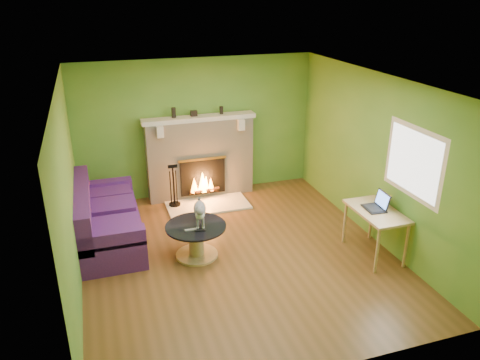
% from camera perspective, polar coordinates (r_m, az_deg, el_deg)
% --- Properties ---
extents(floor, '(5.00, 5.00, 0.00)m').
position_cam_1_polar(floor, '(7.18, -0.36, -9.03)').
color(floor, brown).
rests_on(floor, ground).
extents(ceiling, '(5.00, 5.00, 0.00)m').
position_cam_1_polar(ceiling, '(6.24, -0.42, 11.81)').
color(ceiling, white).
rests_on(ceiling, wall_back).
extents(wall_back, '(5.00, 0.00, 5.00)m').
position_cam_1_polar(wall_back, '(8.89, -5.27, 6.34)').
color(wall_back, '#45802A').
rests_on(wall_back, floor).
extents(wall_front, '(5.00, 0.00, 5.00)m').
position_cam_1_polar(wall_front, '(4.54, 9.34, -10.58)').
color(wall_front, '#45802A').
rests_on(wall_front, floor).
extents(wall_left, '(0.00, 5.00, 5.00)m').
position_cam_1_polar(wall_left, '(6.35, -20.14, -1.70)').
color(wall_left, '#45802A').
rests_on(wall_left, floor).
extents(wall_right, '(0.00, 5.00, 5.00)m').
position_cam_1_polar(wall_right, '(7.54, 16.16, 2.57)').
color(wall_right, '#45802A').
rests_on(wall_right, floor).
extents(window_frame, '(0.00, 1.20, 1.20)m').
position_cam_1_polar(window_frame, '(6.78, 20.42, 2.04)').
color(window_frame, silver).
rests_on(window_frame, wall_right).
extents(window_pane, '(0.00, 1.06, 1.06)m').
position_cam_1_polar(window_pane, '(6.77, 20.37, 2.04)').
color(window_pane, white).
rests_on(window_pane, wall_right).
extents(fireplace, '(2.10, 0.46, 1.58)m').
position_cam_1_polar(fireplace, '(8.88, -4.89, 2.75)').
color(fireplace, '#BCB49C').
rests_on(fireplace, floor).
extents(hearth, '(1.50, 0.75, 0.03)m').
position_cam_1_polar(hearth, '(8.70, -3.94, -3.03)').
color(hearth, beige).
rests_on(hearth, floor).
extents(mantel, '(2.10, 0.28, 0.08)m').
position_cam_1_polar(mantel, '(8.63, -5.02, 7.52)').
color(mantel, beige).
rests_on(mantel, fireplace).
extents(sofa, '(0.95, 2.10, 0.94)m').
position_cam_1_polar(sofa, '(7.67, -16.18, -4.74)').
color(sofa, '#3F1960').
rests_on(sofa, floor).
extents(coffee_table, '(0.90, 0.90, 0.51)m').
position_cam_1_polar(coffee_table, '(7.03, -5.36, -7.10)').
color(coffee_table, tan).
rests_on(coffee_table, floor).
extents(desk, '(0.58, 0.99, 0.73)m').
position_cam_1_polar(desk, '(7.16, 16.27, -4.22)').
color(desk, tan).
rests_on(desk, floor).
extents(cat, '(0.36, 0.67, 0.40)m').
position_cam_1_polar(cat, '(6.90, -4.93, -3.82)').
color(cat, slate).
rests_on(cat, coffee_table).
extents(remote_silver, '(0.17, 0.05, 0.02)m').
position_cam_1_polar(remote_silver, '(6.80, -6.02, -6.05)').
color(remote_silver, gray).
rests_on(remote_silver, coffee_table).
extents(remote_black, '(0.16, 0.07, 0.02)m').
position_cam_1_polar(remote_black, '(6.77, -4.92, -6.15)').
color(remote_black, black).
rests_on(remote_black, coffee_table).
extents(laptop, '(0.32, 0.36, 0.26)m').
position_cam_1_polar(laptop, '(7.10, 16.11, -2.50)').
color(laptop, black).
rests_on(laptop, desk).
extents(fire_tools, '(0.21, 0.21, 0.79)m').
position_cam_1_polar(fire_tools, '(8.57, -8.09, -0.63)').
color(fire_tools, black).
rests_on(fire_tools, hearth).
extents(mantel_vase_left, '(0.08, 0.08, 0.18)m').
position_cam_1_polar(mantel_vase_left, '(8.54, -8.09, 8.12)').
color(mantel_vase_left, black).
rests_on(mantel_vase_left, mantel).
extents(mantel_vase_right, '(0.07, 0.07, 0.14)m').
position_cam_1_polar(mantel_vase_right, '(8.74, -2.29, 8.51)').
color(mantel_vase_right, black).
rests_on(mantel_vase_right, mantel).
extents(mantel_box, '(0.12, 0.08, 0.10)m').
position_cam_1_polar(mantel_box, '(8.62, -5.65, 8.09)').
color(mantel_box, black).
rests_on(mantel_box, mantel).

